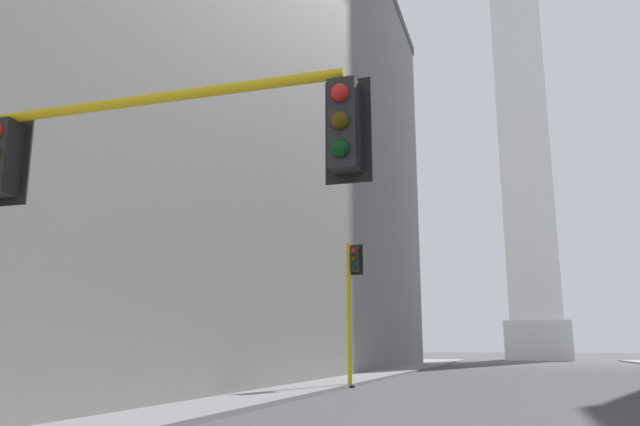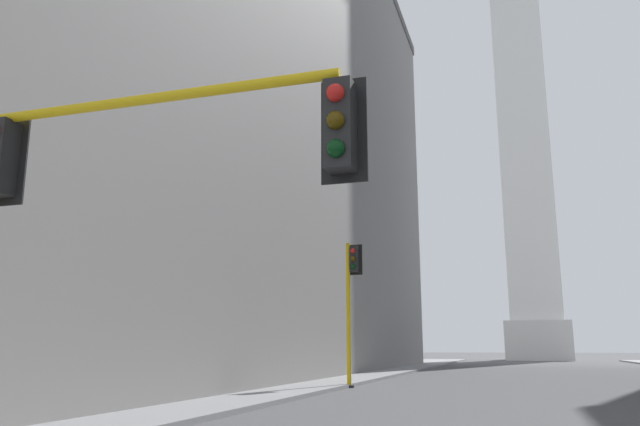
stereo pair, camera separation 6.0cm
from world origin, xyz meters
name	(u,v)px [view 2 (the right image)]	position (x,y,z in m)	size (l,w,h in m)	color
sidewalk_left	(332,378)	(-11.42, 30.98, 0.07)	(5.00, 103.26, 0.15)	gray
building_left	(196,103)	(-20.93, 32.74, 16.95)	(19.38, 60.10, 33.89)	gray
obelisk	(520,97)	(0.00, 86.05, 35.97)	(8.09, 8.09, 74.43)	silver
traffic_light_near_left	(99,180)	(-7.28, 6.13, 3.83)	(5.82, 0.50, 4.99)	yellow
traffic_light_mid_left	(351,291)	(-8.82, 25.20, 3.98)	(0.79, 0.52, 6.05)	yellow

